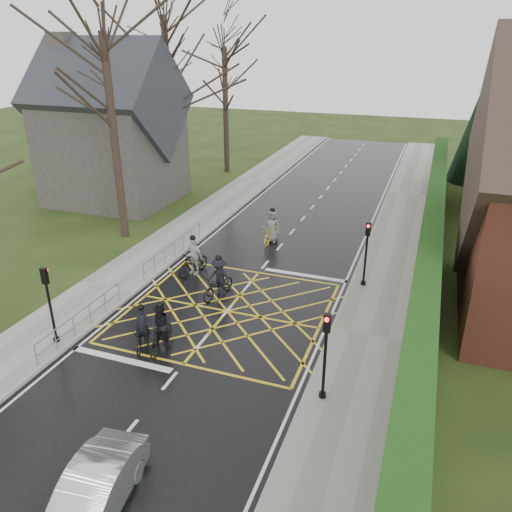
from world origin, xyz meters
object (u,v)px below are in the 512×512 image
Objects in this scene: cyclist_rear at (142,333)px; car at (92,495)px; cyclist_mid at (219,282)px; cyclist_back at (161,332)px; cyclist_front at (193,260)px; cyclist_lead at (272,230)px.

cyclist_rear is 0.49× the size of car.
cyclist_rear is at bearing -89.93° from cyclist_mid.
cyclist_back is at bearing 98.47° from car.
cyclist_mid is at bearing 90.52° from car.
cyclist_mid is 0.56× the size of car.
cyclist_front is at bearing 98.28° from car.
cyclist_lead is at bearing 102.37° from cyclist_mid.
car is at bearing -67.65° from cyclist_mid.
cyclist_rear is 0.90× the size of cyclist_lead.
cyclist_back is at bearing -90.71° from cyclist_lead.
cyclist_rear is 0.83m from cyclist_back.
cyclist_back is 0.94× the size of cyclist_mid.
cyclist_mid is 11.43m from car.
cyclist_front is (-1.77, 6.19, -0.00)m from cyclist_back.
cyclist_lead is at bearing 63.53° from cyclist_rear.
cyclist_front is (-0.97, 6.24, 0.19)m from cyclist_rear.
cyclist_rear is 6.31m from cyclist_front.
cyclist_mid is at bearing 78.98° from cyclist_back.
car is (1.99, -6.80, -0.12)m from cyclist_back.
cyclist_mid is (0.33, 4.51, -0.02)m from cyclist_back.
cyclist_mid is at bearing -22.23° from cyclist_front.
cyclist_mid reaches higher than cyclist_rear.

